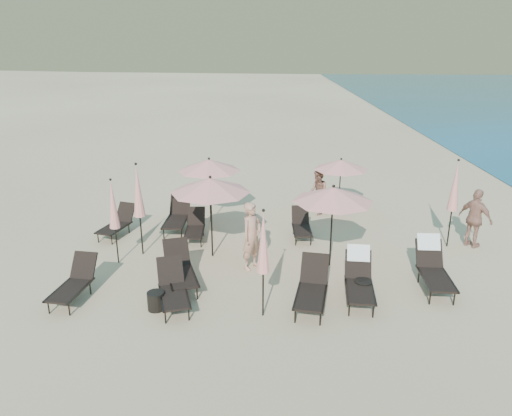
{
  "coord_description": "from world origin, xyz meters",
  "views": [
    {
      "loc": [
        -1.02,
        -10.95,
        6.15
      ],
      "look_at": [
        -0.92,
        3.5,
        1.1
      ],
      "focal_mm": 35.0,
      "sensor_mm": 36.0,
      "label": 1
    }
  ],
  "objects_px": {
    "umbrella_open_2": "(209,165)",
    "umbrella_closed_2": "(138,192)",
    "lounger_8": "(195,227)",
    "side_table_0": "(156,301)",
    "lounger_1": "(173,288)",
    "umbrella_open_1": "(333,194)",
    "lounger_4": "(359,278)",
    "beachgoer_b": "(318,192)",
    "lounger_0": "(74,282)",
    "side_table_1": "(363,289)",
    "umbrella_open_3": "(341,165)",
    "lounger_2": "(180,269)",
    "lounger_5": "(433,266)",
    "beachgoer_c": "(475,219)",
    "umbrella_closed_3": "(113,205)",
    "beachgoer_a": "(252,236)",
    "lounger_3": "(312,287)",
    "lounger_6": "(118,223)",
    "umbrella_open_0": "(210,185)",
    "umbrella_closed_0": "(263,243)",
    "umbrella_closed_1": "(455,187)",
    "lounger_9": "(301,225)",
    "lounger_7": "(177,216)"
  },
  "relations": [
    {
      "from": "umbrella_open_2",
      "to": "umbrella_closed_0",
      "type": "xyz_separation_m",
      "value": [
        1.68,
        -6.12,
        -0.2
      ]
    },
    {
      "from": "lounger_4",
      "to": "beachgoer_a",
      "type": "distance_m",
      "value": 3.13
    },
    {
      "from": "lounger_0",
      "to": "umbrella_closed_1",
      "type": "relative_size",
      "value": 0.63
    },
    {
      "from": "lounger_8",
      "to": "side_table_0",
      "type": "relative_size",
      "value": 3.37
    },
    {
      "from": "umbrella_open_1",
      "to": "beachgoer_b",
      "type": "height_order",
      "value": "umbrella_open_1"
    },
    {
      "from": "lounger_2",
      "to": "umbrella_closed_3",
      "type": "height_order",
      "value": "umbrella_closed_3"
    },
    {
      "from": "umbrella_open_3",
      "to": "beachgoer_b",
      "type": "distance_m",
      "value": 1.28
    },
    {
      "from": "umbrella_open_3",
      "to": "lounger_6",
      "type": "bearing_deg",
      "value": -165.22
    },
    {
      "from": "lounger_2",
      "to": "umbrella_closed_3",
      "type": "bearing_deg",
      "value": 128.75
    },
    {
      "from": "umbrella_open_1",
      "to": "umbrella_open_0",
      "type": "bearing_deg",
      "value": 168.95
    },
    {
      "from": "umbrella_open_2",
      "to": "lounger_4",
      "type": "bearing_deg",
      "value": -52.55
    },
    {
      "from": "umbrella_closed_0",
      "to": "beachgoer_b",
      "type": "distance_m",
      "value": 7.3
    },
    {
      "from": "umbrella_closed_0",
      "to": "side_table_0",
      "type": "distance_m",
      "value": 2.99
    },
    {
      "from": "umbrella_closed_3",
      "to": "side_table_0",
      "type": "height_order",
      "value": "umbrella_closed_3"
    },
    {
      "from": "lounger_1",
      "to": "beachgoer_c",
      "type": "distance_m",
      "value": 9.26
    },
    {
      "from": "umbrella_open_3",
      "to": "beachgoer_b",
      "type": "bearing_deg",
      "value": 177.35
    },
    {
      "from": "lounger_1",
      "to": "lounger_3",
      "type": "height_order",
      "value": "lounger_3"
    },
    {
      "from": "umbrella_open_2",
      "to": "side_table_0",
      "type": "height_order",
      "value": "umbrella_open_2"
    },
    {
      "from": "lounger_6",
      "to": "side_table_1",
      "type": "bearing_deg",
      "value": -11.09
    },
    {
      "from": "umbrella_open_2",
      "to": "beachgoer_b",
      "type": "relative_size",
      "value": 1.42
    },
    {
      "from": "lounger_0",
      "to": "umbrella_closed_1",
      "type": "bearing_deg",
      "value": 26.84
    },
    {
      "from": "umbrella_open_2",
      "to": "umbrella_closed_2",
      "type": "relative_size",
      "value": 0.82
    },
    {
      "from": "umbrella_open_2",
      "to": "umbrella_closed_3",
      "type": "relative_size",
      "value": 0.91
    },
    {
      "from": "lounger_2",
      "to": "side_table_0",
      "type": "xyz_separation_m",
      "value": [
        -0.42,
        -1.18,
        -0.26
      ]
    },
    {
      "from": "lounger_1",
      "to": "umbrella_open_1",
      "type": "height_order",
      "value": "umbrella_open_1"
    },
    {
      "from": "lounger_4",
      "to": "beachgoer_b",
      "type": "bearing_deg",
      "value": 99.66
    },
    {
      "from": "umbrella_open_2",
      "to": "lounger_9",
      "type": "bearing_deg",
      "value": -24.91
    },
    {
      "from": "beachgoer_a",
      "to": "beachgoer_c",
      "type": "distance_m",
      "value": 6.87
    },
    {
      "from": "beachgoer_a",
      "to": "beachgoer_b",
      "type": "xyz_separation_m",
      "value": [
        2.36,
        4.44,
        -0.15
      ]
    },
    {
      "from": "side_table_1",
      "to": "beachgoer_b",
      "type": "relative_size",
      "value": 0.27
    },
    {
      "from": "lounger_2",
      "to": "beachgoer_a",
      "type": "bearing_deg",
      "value": 12.43
    },
    {
      "from": "umbrella_open_2",
      "to": "umbrella_closed_3",
      "type": "bearing_deg",
      "value": -125.89
    },
    {
      "from": "umbrella_open_0",
      "to": "beachgoer_a",
      "type": "xyz_separation_m",
      "value": [
        1.16,
        -0.8,
        -1.2
      ]
    },
    {
      "from": "lounger_0",
      "to": "lounger_2",
      "type": "distance_m",
      "value": 2.57
    },
    {
      "from": "lounger_5",
      "to": "side_table_0",
      "type": "xyz_separation_m",
      "value": [
        -6.88,
        -1.11,
        -0.34
      ]
    },
    {
      "from": "lounger_1",
      "to": "umbrella_closed_2",
      "type": "xyz_separation_m",
      "value": [
        -1.35,
        2.95,
        1.48
      ]
    },
    {
      "from": "umbrella_closed_0",
      "to": "umbrella_closed_3",
      "type": "distance_m",
      "value": 4.95
    },
    {
      "from": "umbrella_open_1",
      "to": "lounger_3",
      "type": "bearing_deg",
      "value": -109.12
    },
    {
      "from": "umbrella_closed_0",
      "to": "side_table_1",
      "type": "xyz_separation_m",
      "value": [
        2.48,
        0.86,
        -1.6
      ]
    },
    {
      "from": "lounger_2",
      "to": "lounger_4",
      "type": "relative_size",
      "value": 1.02
    },
    {
      "from": "lounger_1",
      "to": "beachgoer_a",
      "type": "distance_m",
      "value": 2.78
    },
    {
      "from": "umbrella_open_1",
      "to": "umbrella_closed_1",
      "type": "relative_size",
      "value": 0.86
    },
    {
      "from": "lounger_8",
      "to": "lounger_5",
      "type": "bearing_deg",
      "value": -27.28
    },
    {
      "from": "lounger_0",
      "to": "umbrella_open_1",
      "type": "bearing_deg",
      "value": 25.57
    },
    {
      "from": "lounger_2",
      "to": "umbrella_closed_1",
      "type": "xyz_separation_m",
      "value": [
        7.82,
        2.47,
        1.43
      ]
    },
    {
      "from": "umbrella_open_1",
      "to": "side_table_1",
      "type": "xyz_separation_m",
      "value": [
        0.56,
        -1.77,
        -1.88
      ]
    },
    {
      "from": "lounger_0",
      "to": "lounger_1",
      "type": "bearing_deg",
      "value": 2.42
    },
    {
      "from": "lounger_5",
      "to": "beachgoer_c",
      "type": "relative_size",
      "value": 1.05
    },
    {
      "from": "beachgoer_b",
      "to": "beachgoer_c",
      "type": "height_order",
      "value": "beachgoer_c"
    },
    {
      "from": "lounger_2",
      "to": "lounger_7",
      "type": "bearing_deg",
      "value": 82.83
    }
  ]
}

